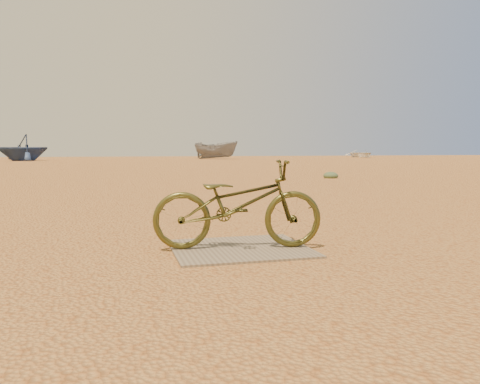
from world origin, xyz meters
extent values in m
plane|color=#BA8747|center=(0.00, 0.00, 0.00)|extent=(120.00, 120.00, 0.00)
cube|color=#7F7057|center=(-0.51, 0.30, 0.01)|extent=(1.42, 1.23, 0.02)
imported|color=#45431A|center=(-0.54, 0.29, 0.48)|extent=(1.84, 0.90, 0.92)
imported|color=navy|center=(-9.42, 39.73, 1.15)|extent=(5.76, 5.60, 2.31)
imported|color=gray|center=(8.22, 42.35, 0.91)|extent=(4.88, 4.05, 1.81)
imported|color=white|center=(27.06, 46.57, 0.46)|extent=(3.70, 4.79, 0.91)
ellipsoid|color=#4F6241|center=(5.74, 11.01, 0.00)|extent=(0.53, 0.53, 0.29)
camera|label=1|loc=(-1.77, -4.38, 1.06)|focal=35.00mm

